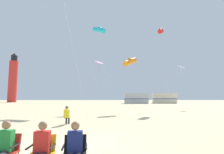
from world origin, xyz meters
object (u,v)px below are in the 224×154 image
spectator_red_chair (3,145)px  lighthouse_distant (13,79)px  camp_chair_black (75,150)px  rv_van_cream (164,98)px  kite_diamond_white (181,68)px  kite_diamond_rainbow (99,64)px  spectator_black_chair (75,147)px  rv_van_silver (136,98)px  kite_tube_scarlet (161,31)px  camp_chair_yellow (42,150)px  kite_tube_orange (130,61)px  camp_chair_red (6,149)px  spectator_yellow_chair (41,147)px  kite_flyer_standing (67,115)px  kite_tube_cyan (99,30)px

spectator_red_chair → lighthouse_distant: lighthouse_distant is taller
camp_chair_black → rv_van_cream: bearing=63.8°
camp_chair_black → kite_diamond_white: kite_diamond_white is taller
kite_diamond_rainbow → rv_van_cream: 33.18m
spectator_black_chair → kite_diamond_rainbow: bearing=84.5°
rv_van_silver → kite_tube_scarlet: bearing=-84.9°
camp_chair_yellow → camp_chair_black: bearing=-4.1°
kite_tube_scarlet → lighthouse_distant: size_ratio=0.79×
camp_chair_yellow → camp_chair_black: 0.75m
camp_chair_yellow → rv_van_cream: size_ratio=0.12×
spectator_black_chair → rv_van_silver: bearing=72.8°
kite_tube_orange → kite_diamond_white: bearing=34.2°
camp_chair_black → kite_diamond_white: bearing=56.3°
spectator_red_chair → camp_chair_red: bearing=90.0°
kite_tube_scarlet → rv_van_cream: bearing=73.6°
camp_chair_yellow → kite_tube_orange: bearing=75.4°
kite_diamond_white → lighthouse_distant: size_ratio=0.41×
kite_tube_orange → rv_van_silver: kite_tube_orange is taller
spectator_black_chair → rv_van_cream: size_ratio=0.18×
spectator_red_chair → kite_tube_orange: bearing=75.1°
spectator_yellow_chair → kite_tube_scarlet: (9.72, 25.14, 12.04)m
kite_diamond_rainbow → rv_van_silver: size_ratio=0.98×
kite_flyer_standing → kite_diamond_rainbow: 12.48m
spectator_red_chair → kite_tube_orange: 20.68m
camp_chair_red → kite_diamond_white: (13.88, 25.25, 5.95)m
camp_chair_yellow → rv_van_silver: size_ratio=0.13×
kite_tube_scarlet → kite_diamond_rainbow: (-9.79, -6.34, -6.72)m
camp_chair_yellow → kite_tube_cyan: bearing=87.9°
camp_chair_red → kite_tube_scarlet: (10.63, 24.90, 12.15)m
camp_chair_red → lighthouse_distant: (-31.09, 57.19, 7.34)m
kite_tube_cyan → kite_flyer_standing: bearing=-93.4°
lighthouse_distant → rv_van_cream: 49.73m
spectator_black_chair → camp_chair_red: bearing=163.2°
kite_diamond_rainbow → rv_van_cream: size_ratio=0.97×
camp_chair_black → spectator_black_chair: 0.18m
spectator_black_chair → rv_van_silver: (7.44, 45.94, 0.78)m
camp_chair_red → rv_van_silver: bearing=78.0°
kite_tube_orange → rv_van_silver: bearing=80.9°
rv_van_silver → spectator_red_chair: bearing=-100.4°
camp_chair_yellow → spectator_black_chair: 0.79m
spectator_red_chair → kite_diamond_rainbow: (0.84, 18.69, 5.31)m
kite_diamond_white → rv_van_silver: size_ratio=1.06×
kite_diamond_white → lighthouse_distant: bearing=144.6°
spectator_yellow_chair → kite_tube_scarlet: kite_tube_scarlet is taller
kite_tube_scarlet → spectator_red_chair: bearing=-113.0°
spectator_red_chair → kite_diamond_white: bearing=60.6°
kite_diamond_rainbow → rv_van_cream: bearing=60.2°
rv_van_cream → spectator_yellow_chair: bearing=-105.6°
spectator_yellow_chair → rv_van_cream: (16.26, 47.32, 0.78)m
kite_diamond_white → kite_diamond_rainbow: (-13.03, -6.70, -0.52)m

